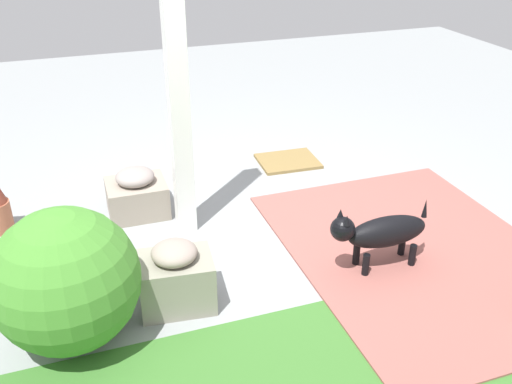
{
  "coord_description": "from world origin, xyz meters",
  "views": [
    {
      "loc": [
        1.21,
        3.66,
        2.37
      ],
      "look_at": [
        -0.09,
        -0.05,
        0.3
      ],
      "focal_mm": 40.23,
      "sensor_mm": 36.0,
      "label": 1
    }
  ],
  "objects_px": {
    "porch_pillar": "(177,74)",
    "doormat": "(288,161)",
    "stone_planter_mid": "(176,278)",
    "dog": "(381,232)",
    "stone_planter_nearest": "(137,194)",
    "round_shrub": "(66,280)"
  },
  "relations": [
    {
      "from": "round_shrub",
      "to": "porch_pillar",
      "type": "bearing_deg",
      "value": -131.62
    },
    {
      "from": "stone_planter_mid",
      "to": "dog",
      "type": "distance_m",
      "value": 1.42
    },
    {
      "from": "porch_pillar",
      "to": "stone_planter_nearest",
      "type": "distance_m",
      "value": 1.17
    },
    {
      "from": "stone_planter_nearest",
      "to": "stone_planter_mid",
      "type": "xyz_separation_m",
      "value": [
        -0.05,
        1.27,
        0.03
      ]
    },
    {
      "from": "doormat",
      "to": "round_shrub",
      "type": "bearing_deg",
      "value": 41.65
    },
    {
      "from": "stone_planter_nearest",
      "to": "doormat",
      "type": "relative_size",
      "value": 0.84
    },
    {
      "from": "round_shrub",
      "to": "doormat",
      "type": "relative_size",
      "value": 1.49
    },
    {
      "from": "porch_pillar",
      "to": "doormat",
      "type": "xyz_separation_m",
      "value": [
        -1.22,
        -0.87,
        -1.23
      ]
    },
    {
      "from": "porch_pillar",
      "to": "dog",
      "type": "height_order",
      "value": "porch_pillar"
    },
    {
      "from": "stone_planter_mid",
      "to": "round_shrub",
      "type": "relative_size",
      "value": 0.59
    },
    {
      "from": "stone_planter_mid",
      "to": "round_shrub",
      "type": "bearing_deg",
      "value": 9.92
    },
    {
      "from": "porch_pillar",
      "to": "dog",
      "type": "bearing_deg",
      "value": 139.51
    },
    {
      "from": "stone_planter_mid",
      "to": "dog",
      "type": "xyz_separation_m",
      "value": [
        -1.42,
        0.06,
        0.08
      ]
    },
    {
      "from": "porch_pillar",
      "to": "round_shrub",
      "type": "height_order",
      "value": "porch_pillar"
    },
    {
      "from": "porch_pillar",
      "to": "stone_planter_mid",
      "type": "xyz_separation_m",
      "value": [
        0.27,
        0.91,
        -1.04
      ]
    },
    {
      "from": "round_shrub",
      "to": "doormat",
      "type": "bearing_deg",
      "value": -138.35
    },
    {
      "from": "stone_planter_mid",
      "to": "doormat",
      "type": "height_order",
      "value": "stone_planter_mid"
    },
    {
      "from": "porch_pillar",
      "to": "stone_planter_nearest",
      "type": "relative_size",
      "value": 5.2
    },
    {
      "from": "stone_planter_nearest",
      "to": "porch_pillar",
      "type": "bearing_deg",
      "value": 131.91
    },
    {
      "from": "porch_pillar",
      "to": "doormat",
      "type": "distance_m",
      "value": 1.94
    },
    {
      "from": "porch_pillar",
      "to": "doormat",
      "type": "relative_size",
      "value": 4.4
    },
    {
      "from": "stone_planter_mid",
      "to": "round_shrub",
      "type": "xyz_separation_m",
      "value": [
        0.64,
        0.11,
        0.21
      ]
    }
  ]
}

